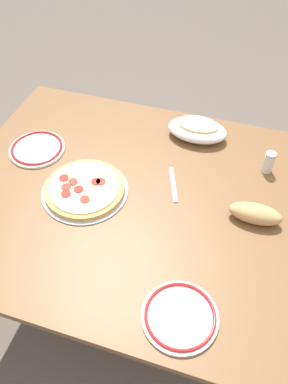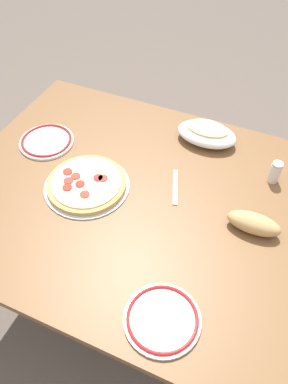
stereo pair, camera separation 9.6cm
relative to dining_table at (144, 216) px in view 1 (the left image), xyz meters
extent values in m
plane|color=brown|center=(0.00, 0.00, -0.65)|extent=(8.00, 8.00, 0.00)
cube|color=brown|center=(0.00, 0.00, 0.09)|extent=(1.39, 1.05, 0.03)
cylinder|color=#33302D|center=(-0.64, 0.47, -0.29)|extent=(0.07, 0.07, 0.72)
cylinder|color=#B7B7BC|center=(-0.21, -0.04, 0.11)|extent=(0.31, 0.31, 0.01)
cylinder|color=tan|center=(-0.21, -0.04, 0.12)|extent=(0.29, 0.29, 0.02)
cylinder|color=beige|center=(-0.21, -0.04, 0.13)|extent=(0.25, 0.25, 0.01)
cylinder|color=#B22D1E|center=(-0.16, 0.00, 0.14)|extent=(0.03, 0.03, 0.00)
cylinder|color=maroon|center=(-0.22, -0.06, 0.14)|extent=(0.03, 0.03, 0.00)
cylinder|color=maroon|center=(-0.30, -0.02, 0.14)|extent=(0.03, 0.03, 0.00)
cylinder|color=maroon|center=(-0.26, -0.09, 0.14)|extent=(0.03, 0.03, 0.00)
cylinder|color=#B22D1E|center=(-0.27, -0.06, 0.14)|extent=(0.03, 0.03, 0.00)
cylinder|color=#B22D1E|center=(-0.26, -0.03, 0.14)|extent=(0.03, 0.03, 0.00)
cylinder|color=maroon|center=(-0.18, -0.01, 0.14)|extent=(0.03, 0.03, 0.00)
cylinder|color=#B22D1E|center=(-0.18, -0.09, 0.14)|extent=(0.03, 0.03, 0.00)
ellipsoid|color=white|center=(0.11, 0.38, 0.14)|extent=(0.24, 0.15, 0.07)
ellipsoid|color=#AD2819|center=(0.11, 0.38, 0.15)|extent=(0.20, 0.12, 0.03)
ellipsoid|color=#EFD684|center=(0.11, 0.38, 0.17)|extent=(0.17, 0.10, 0.02)
cylinder|color=white|center=(0.23, -0.39, 0.11)|extent=(0.22, 0.22, 0.01)
torus|color=red|center=(0.23, -0.39, 0.12)|extent=(0.20, 0.20, 0.01)
cylinder|color=white|center=(-0.48, 0.11, 0.11)|extent=(0.22, 0.22, 0.01)
torus|color=red|center=(-0.48, 0.11, 0.12)|extent=(0.20, 0.20, 0.01)
ellipsoid|color=tan|center=(0.38, 0.02, 0.14)|extent=(0.18, 0.07, 0.07)
cylinder|color=silver|center=(0.40, 0.27, 0.14)|extent=(0.04, 0.04, 0.07)
cylinder|color=#B7B7BC|center=(0.40, 0.27, 0.19)|extent=(0.04, 0.04, 0.01)
cube|color=#B7B7BC|center=(0.08, 0.09, 0.11)|extent=(0.07, 0.17, 0.00)
camera|label=1|loc=(0.26, -0.83, 1.12)|focal=35.30mm
camera|label=2|loc=(0.35, -0.80, 1.12)|focal=35.30mm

